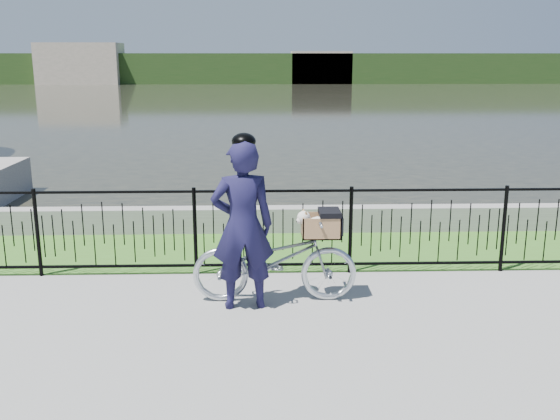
{
  "coord_description": "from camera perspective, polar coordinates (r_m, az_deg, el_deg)",
  "views": [
    {
      "loc": [
        -0.15,
        -6.11,
        2.76
      ],
      "look_at": [
        0.07,
        1.0,
        1.0
      ],
      "focal_mm": 40.0,
      "sensor_mm": 36.0,
      "label": 1
    }
  ],
  "objects": [
    {
      "name": "ground",
      "position": [
        6.71,
        -0.34,
        -10.41
      ],
      "size": [
        120.0,
        120.0,
        0.0
      ],
      "primitive_type": "plane",
      "color": "gray",
      "rests_on": "ground"
    },
    {
      "name": "grass_strip",
      "position": [
        9.14,
        -0.75,
        -3.65
      ],
      "size": [
        60.0,
        2.0,
        0.01
      ],
      "primitive_type": "cube",
      "color": "#386A21",
      "rests_on": "ground"
    },
    {
      "name": "water",
      "position": [
        39.21,
        -1.57,
        9.88
      ],
      "size": [
        120.0,
        120.0,
        0.0
      ],
      "primitive_type": "plane",
      "color": "#27271E",
      "rests_on": "ground"
    },
    {
      "name": "quay_wall",
      "position": [
        10.04,
        -0.86,
        -0.86
      ],
      "size": [
        60.0,
        0.3,
        0.4
      ],
      "primitive_type": "cube",
      "color": "gray",
      "rests_on": "ground"
    },
    {
      "name": "fence",
      "position": [
        8.02,
        -0.63,
        -1.92
      ],
      "size": [
        14.0,
        0.06,
        1.15
      ],
      "primitive_type": null,
      "color": "black",
      "rests_on": "ground"
    },
    {
      "name": "far_treeline",
      "position": [
        66.12,
        -1.68,
        12.83
      ],
      "size": [
        120.0,
        6.0,
        3.0
      ],
      "primitive_type": "cube",
      "color": "#253F18",
      "rests_on": "ground"
    },
    {
      "name": "far_building_left",
      "position": [
        66.55,
        -17.77,
        12.63
      ],
      "size": [
        8.0,
        4.0,
        4.0
      ],
      "primitive_type": "cube",
      "color": "#A99B88",
      "rests_on": "ground"
    },
    {
      "name": "far_building_right",
      "position": [
        64.91,
        3.76,
        12.87
      ],
      "size": [
        6.0,
        3.0,
        3.2
      ],
      "primitive_type": "cube",
      "color": "#A99B88",
      "rests_on": "ground"
    },
    {
      "name": "bicycle_rig",
      "position": [
        7.17,
        -0.38,
        -4.44
      ],
      "size": [
        1.88,
        0.66,
        1.09
      ],
      "color": "#B6BDC3",
      "rests_on": "ground"
    },
    {
      "name": "cyclist",
      "position": [
        6.86,
        -3.45,
        -1.29
      ],
      "size": [
        0.74,
        0.53,
        1.97
      ],
      "color": "#151334",
      "rests_on": "ground"
    }
  ]
}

